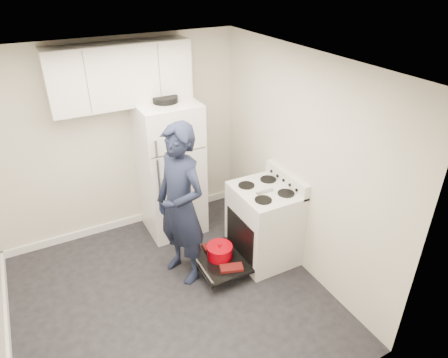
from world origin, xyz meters
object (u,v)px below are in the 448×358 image
electric_range (263,225)px  open_oven_door (219,256)px  refrigerator (170,169)px  person (181,206)px

electric_range → open_oven_door: (-0.57, 0.02, -0.27)m
refrigerator → person: 0.97m
electric_range → person: 1.08m
electric_range → person: size_ratio=0.59×
electric_range → person: person is taller
refrigerator → person: (-0.24, -0.93, 0.04)m
electric_range → open_oven_door: electric_range is taller
open_oven_door → electric_range: bearing=-2.3°
open_oven_door → refrigerator: size_ratio=0.38×
open_oven_door → refrigerator: 1.29m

